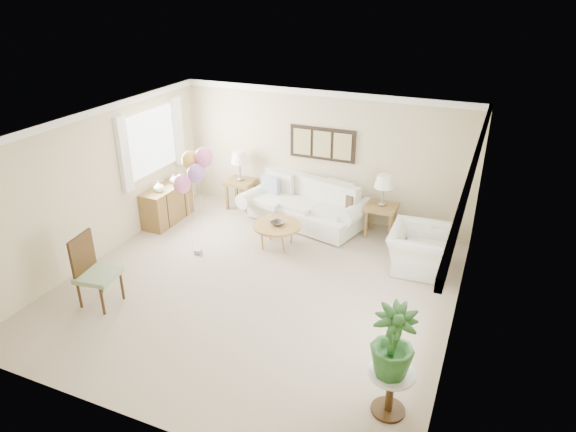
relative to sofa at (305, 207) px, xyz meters
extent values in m
plane|color=tan|center=(0.16, -2.50, -0.36)|extent=(6.00, 6.00, 0.00)
cube|color=#BFB494|center=(0.16, 0.50, 0.94)|extent=(6.00, 0.04, 2.60)
cube|color=#BFB494|center=(0.16, -5.50, 0.94)|extent=(6.00, 0.04, 2.60)
cube|color=#BFB494|center=(-2.84, -2.50, 0.94)|extent=(0.04, 6.00, 2.60)
cube|color=#BFB494|center=(3.16, -2.50, 0.94)|extent=(0.04, 6.00, 2.60)
cube|color=white|center=(0.16, -2.50, 2.23)|extent=(6.00, 6.00, 0.02)
cube|color=white|center=(0.16, 0.47, 2.18)|extent=(6.00, 0.06, 0.12)
cube|color=white|center=(-2.81, -2.50, 2.18)|extent=(0.06, 6.00, 0.12)
cube|color=white|center=(3.13, -2.50, 2.18)|extent=(0.06, 6.00, 0.12)
cube|color=white|center=(-2.82, -1.00, 1.29)|extent=(0.04, 1.40, 1.20)
cube|color=white|center=(-2.78, -1.85, 1.29)|extent=(0.10, 0.22, 1.40)
cube|color=white|center=(-2.78, -0.15, 1.29)|extent=(0.10, 0.22, 1.40)
cube|color=black|center=(0.16, 0.47, 1.19)|extent=(1.35, 0.04, 0.65)
cube|color=#8C8C59|center=(-0.26, 0.44, 1.19)|extent=(0.36, 0.02, 0.52)
cube|color=#8C8C59|center=(0.16, 0.44, 1.19)|extent=(0.36, 0.02, 0.52)
cube|color=#8C8C59|center=(0.58, 0.44, 1.19)|extent=(0.36, 0.02, 0.52)
cube|color=silver|center=(-0.01, -0.06, -0.13)|extent=(2.39, 1.44, 0.36)
cube|color=silver|center=(-0.01, 0.27, 0.27)|extent=(2.22, 0.77, 0.56)
cylinder|color=silver|center=(-1.07, -0.06, 0.10)|extent=(0.54, 0.96, 0.32)
cylinder|color=silver|center=(1.06, -0.06, 0.10)|extent=(0.54, 0.96, 0.32)
cube|color=beige|center=(-0.64, -0.11, 0.09)|extent=(0.77, 0.86, 0.12)
cube|color=beige|center=(-0.01, -0.11, 0.09)|extent=(0.77, 0.86, 0.12)
cube|color=beige|center=(0.63, -0.11, 0.09)|extent=(0.77, 0.86, 0.12)
cube|color=#89A1B6|center=(-0.80, 0.06, 0.31)|extent=(0.39, 0.12, 0.39)
cube|color=#D4C264|center=(0.70, 0.06, 0.31)|extent=(0.39, 0.12, 0.39)
cube|color=#392E1F|center=(0.86, -0.01, 0.25)|extent=(0.34, 0.10, 0.34)
cube|color=silver|center=(-0.01, -0.06, -0.34)|extent=(2.03, 0.81, 0.04)
cube|color=brown|center=(-1.55, 0.19, 0.23)|extent=(0.57, 0.52, 0.08)
cube|color=brown|center=(-1.78, -0.02, -0.09)|extent=(0.05, 0.05, 0.54)
cube|color=brown|center=(-1.32, -0.02, -0.09)|extent=(0.05, 0.05, 0.54)
cube|color=brown|center=(-1.78, 0.40, -0.09)|extent=(0.05, 0.05, 0.54)
cube|color=brown|center=(-1.32, 0.40, -0.09)|extent=(0.05, 0.05, 0.54)
cube|color=brown|center=(1.52, 0.06, 0.23)|extent=(0.58, 0.52, 0.08)
cube|color=brown|center=(1.29, -0.15, -0.09)|extent=(0.05, 0.05, 0.54)
cube|color=brown|center=(1.75, -0.15, -0.09)|extent=(0.05, 0.05, 0.54)
cube|color=brown|center=(1.29, 0.27, -0.09)|extent=(0.05, 0.05, 0.54)
cube|color=brown|center=(1.75, 0.27, -0.09)|extent=(0.05, 0.05, 0.54)
cylinder|color=gray|center=(-1.55, 0.19, 0.30)|extent=(0.15, 0.15, 0.06)
cylinder|color=gray|center=(-1.55, 0.19, 0.49)|extent=(0.04, 0.04, 0.32)
cone|color=silver|center=(-1.55, 0.19, 0.78)|extent=(0.37, 0.37, 0.26)
cylinder|color=gray|center=(1.52, 0.06, 0.30)|extent=(0.14, 0.14, 0.06)
cylinder|color=gray|center=(1.52, 0.06, 0.48)|extent=(0.04, 0.04, 0.30)
cone|color=silver|center=(1.52, 0.06, 0.75)|extent=(0.34, 0.34, 0.24)
cylinder|color=#A87F45|center=(-0.12, -1.12, 0.06)|extent=(0.88, 0.88, 0.05)
cylinder|color=#A87F45|center=(0.09, -0.91, -0.16)|extent=(0.04, 0.04, 0.40)
cylinder|color=#A87F45|center=(-0.33, -0.91, -0.16)|extent=(0.04, 0.04, 0.40)
cylinder|color=#A87F45|center=(-0.33, -1.33, -0.16)|extent=(0.04, 0.04, 0.40)
cylinder|color=#A87F45|center=(0.09, -1.33, -0.16)|extent=(0.04, 0.04, 0.40)
imported|color=#2C2523|center=(-0.11, -1.13, 0.12)|extent=(0.31, 0.31, 0.06)
imported|color=silver|center=(2.39, -0.87, -0.01)|extent=(0.97, 1.10, 0.70)
cylinder|color=silver|center=(2.69, -4.26, 0.21)|extent=(0.54, 0.54, 0.04)
cylinder|color=#35210C|center=(2.69, -4.26, -0.08)|extent=(0.09, 0.09, 0.54)
cylinder|color=#35210C|center=(2.69, -4.26, -0.35)|extent=(0.39, 0.39, 0.01)
imported|color=#1A501D|center=(2.67, -4.30, 0.65)|extent=(0.57, 0.57, 0.86)
cube|color=gray|center=(-1.82, -3.84, 0.13)|extent=(0.61, 0.61, 0.08)
cylinder|color=#35210C|center=(-2.04, -4.06, -0.13)|extent=(0.04, 0.04, 0.45)
cylinder|color=#35210C|center=(-1.61, -4.06, -0.13)|extent=(0.04, 0.04, 0.45)
cylinder|color=#35210C|center=(-2.04, -3.62, -0.13)|extent=(0.04, 0.04, 0.45)
cylinder|color=#35210C|center=(-1.61, -3.62, -0.13)|extent=(0.04, 0.04, 0.45)
cube|color=#35210C|center=(-2.06, -3.84, 0.46)|extent=(0.11, 0.52, 0.60)
cube|color=brown|center=(-2.60, -1.00, 0.01)|extent=(0.45, 1.20, 0.74)
cube|color=#35210C|center=(-2.60, -1.30, 0.01)|extent=(0.46, 0.02, 0.70)
cube|color=#35210C|center=(-2.60, -0.70, 0.01)|extent=(0.46, 0.02, 0.70)
imported|color=white|center=(-2.58, -1.24, 0.49)|extent=(0.23, 0.23, 0.21)
imported|color=beige|center=(-2.58, -0.73, 0.47)|extent=(0.23, 0.23, 0.18)
cube|color=gray|center=(-1.32, -1.94, -0.32)|extent=(0.11, 0.11, 0.08)
ellipsoid|color=pink|center=(-1.47, -2.03, 1.00)|extent=(0.30, 0.30, 0.34)
cylinder|color=silver|center=(-1.39, -1.98, 0.28)|extent=(0.01, 0.01, 1.10)
ellipsoid|color=#A66FCA|center=(-1.19, -1.99, 1.22)|extent=(0.30, 0.30, 0.34)
cylinder|color=silver|center=(-1.25, -1.96, 0.39)|extent=(0.01, 0.01, 1.32)
ellipsoid|color=gold|center=(-1.37, -1.86, 1.38)|extent=(0.30, 0.30, 0.34)
cylinder|color=silver|center=(-1.34, -1.90, 0.47)|extent=(0.01, 0.01, 1.48)
ellipsoid|color=pink|center=(-1.12, -1.83, 1.46)|extent=(0.30, 0.30, 0.34)
cylinder|color=silver|center=(-1.22, -1.89, 0.51)|extent=(0.01, 0.01, 1.56)
camera|label=1|loc=(3.35, -8.76, 4.18)|focal=32.00mm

